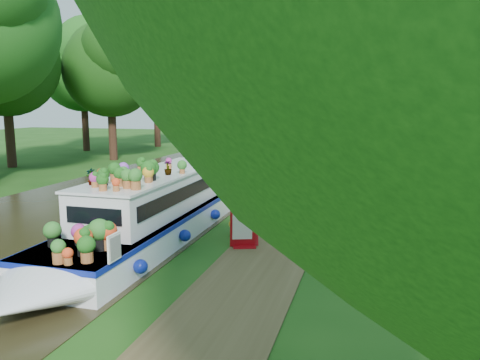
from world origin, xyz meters
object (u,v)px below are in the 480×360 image
at_px(plant_boat, 161,206).
at_px(pedestrian_pink, 336,149).
at_px(second_boat, 282,156).
at_px(sandwich_board, 244,229).

relative_size(plant_boat, pedestrian_pink, 7.15).
relative_size(plant_boat, second_boat, 2.13).
bearing_deg(sandwich_board, plant_boat, 147.45).
bearing_deg(pedestrian_pink, second_boat, -166.18).
bearing_deg(second_boat, pedestrian_pink, 9.63).
distance_m(plant_boat, sandwich_board, 2.79).
bearing_deg(plant_boat, second_boat, 88.82).
bearing_deg(sandwich_board, pedestrian_pink, 67.19).
distance_m(second_boat, pedestrian_pink, 3.49).
height_order(plant_boat, pedestrian_pink, plant_boat).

